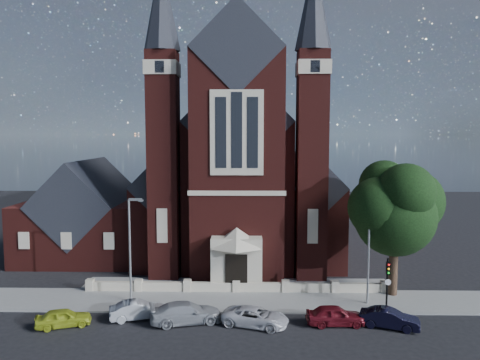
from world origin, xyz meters
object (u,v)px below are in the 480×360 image
object	(u,v)px
street_lamp_right	(370,245)
car_silver_b	(186,313)
traffic_signal	(388,278)
car_dark_red	(335,315)
car_lime_van	(63,318)
car_white_suv	(255,317)
street_lamp_left	(131,244)
church	(240,175)
car_silver_a	(138,310)
parish_hall	(88,218)
car_navy	(389,319)
street_tree	(397,210)

from	to	relation	value
street_lamp_right	car_silver_b	world-z (taller)	street_lamp_right
traffic_signal	car_dark_red	size ratio (longest dim) A/B	1.01
car_lime_van	car_white_suv	bearing A→B (deg)	-107.53
car_lime_van	street_lamp_left	bearing A→B (deg)	-57.30
church	car_dark_red	xyz separation A→B (m)	(6.87, -22.79, -7.51)
car_lime_van	car_silver_b	size ratio (longest dim) A/B	0.73
car_silver_a	parish_hall	bearing A→B (deg)	10.07
street_lamp_right	car_lime_van	xyz separation A→B (m)	(-21.50, -4.49, -3.99)
car_navy	car_white_suv	bearing A→B (deg)	107.91
traffic_signal	car_navy	xyz separation A→B (m)	(-0.60, -2.68, -1.94)
car_dark_red	car_navy	bearing A→B (deg)	-98.89
street_lamp_left	car_silver_a	size ratio (longest dim) A/B	2.07
street_tree	car_silver_a	distance (m)	20.88
traffic_signal	car_dark_red	xyz separation A→B (m)	(-4.13, -2.28, -1.91)
street_lamp_left	car_silver_a	world-z (taller)	street_lamp_left
street_lamp_left	car_white_suv	world-z (taller)	street_lamp_left
street_lamp_right	traffic_signal	world-z (taller)	street_lamp_right
car_white_suv	car_navy	size ratio (longest dim) A/B	1.15
parish_hall	street_lamp_left	distance (m)	16.18
car_lime_van	street_lamp_right	bearing A→B (deg)	-97.55
parish_hall	car_lime_van	world-z (taller)	parish_hall
street_tree	street_lamp_right	distance (m)	3.84
car_navy	car_dark_red	bearing A→B (deg)	102.46
car_silver_b	car_silver_a	bearing A→B (deg)	65.18
car_white_suv	car_lime_van	bearing A→B (deg)	108.41
street_tree	car_navy	bearing A→B (deg)	-110.24
street_lamp_right	car_navy	bearing A→B (deg)	-85.88
car_silver_b	street_tree	bearing A→B (deg)	-85.94
parish_hall	street_lamp_left	size ratio (longest dim) A/B	1.51
church	parish_hall	world-z (taller)	church
car_silver_b	street_lamp_right	bearing A→B (deg)	-89.29
street_lamp_left	car_lime_van	distance (m)	6.95
traffic_signal	car_dark_red	world-z (taller)	traffic_signal
street_tree	car_white_suv	size ratio (longest dim) A/B	2.39
street_tree	car_silver_a	size ratio (longest dim) A/B	2.74
church	car_white_suv	bearing A→B (deg)	-86.35
car_dark_red	street_lamp_right	bearing A→B (deg)	-42.22
street_tree	car_silver_b	world-z (taller)	street_tree
traffic_signal	street_lamp_left	bearing A→B (deg)	175.24
parish_hall	traffic_signal	bearing A→B (deg)	-29.98
street_tree	traffic_signal	distance (m)	5.70
traffic_signal	car_lime_van	size ratio (longest dim) A/B	1.11
church	street_lamp_left	size ratio (longest dim) A/B	4.31
traffic_signal	car_silver_b	xyz separation A→B (m)	(-14.27, -2.11, -1.87)
parish_hall	street_lamp_left	world-z (taller)	parish_hall
street_lamp_right	traffic_signal	distance (m)	2.71
church	traffic_signal	bearing A→B (deg)	-61.80
street_tree	car_white_suv	xyz separation A→B (m)	(-11.13, -5.79, -6.34)
church	street_lamp_left	distance (m)	20.84
street_lamp_right	car_white_suv	distance (m)	10.34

